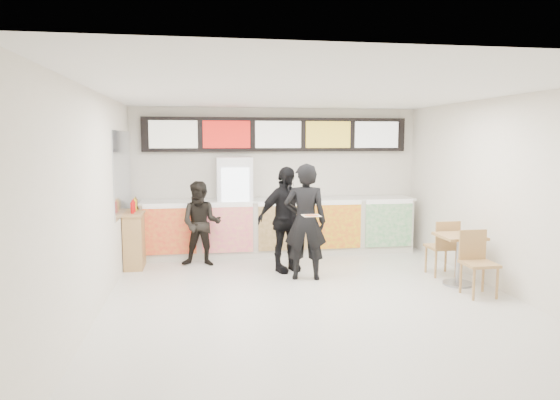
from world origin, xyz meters
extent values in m
plane|color=beige|center=(0.00, 0.00, 0.00)|extent=(7.00, 7.00, 0.00)
plane|color=white|center=(0.00, 0.00, 3.00)|extent=(7.00, 7.00, 0.00)
plane|color=silver|center=(0.00, 3.50, 1.50)|extent=(6.00, 0.00, 6.00)
plane|color=silver|center=(-3.00, 0.00, 1.50)|extent=(0.00, 7.00, 7.00)
plane|color=silver|center=(3.00, 0.00, 1.50)|extent=(0.00, 7.00, 7.00)
cube|color=silver|center=(0.00, 3.10, 0.55)|extent=(5.50, 0.70, 1.10)
cube|color=silver|center=(0.00, 3.10, 1.12)|extent=(5.56, 0.76, 0.04)
cube|color=red|center=(-2.20, 2.72, 0.61)|extent=(0.99, 0.02, 0.90)
cube|color=#FA3780|center=(-1.10, 2.72, 0.61)|extent=(0.99, 0.02, 0.90)
cube|color=brown|center=(0.00, 2.72, 0.61)|extent=(0.99, 0.02, 0.90)
cube|color=yellow|center=(1.10, 2.72, 0.61)|extent=(0.99, 0.02, 0.90)
cube|color=#228B3F|center=(2.20, 2.72, 0.61)|extent=(0.99, 0.02, 0.90)
cube|color=black|center=(0.00, 3.42, 2.45)|extent=(5.50, 0.12, 0.70)
cube|color=silver|center=(-2.12, 3.35, 2.45)|extent=(0.95, 0.02, 0.55)
cube|color=red|center=(-1.06, 3.35, 2.45)|extent=(0.95, 0.02, 0.55)
cube|color=white|center=(0.00, 3.35, 2.45)|extent=(0.95, 0.02, 0.55)
cube|color=gold|center=(1.06, 3.35, 2.45)|extent=(0.95, 0.02, 0.55)
cube|color=white|center=(2.12, 3.35, 2.45)|extent=(0.95, 0.02, 0.55)
cube|color=white|center=(-0.93, 3.12, 1.00)|extent=(0.70, 0.65, 2.00)
cube|color=white|center=(-0.93, 2.78, 1.05)|extent=(0.54, 0.02, 1.50)
cylinder|color=#18852F|center=(-1.14, 2.82, 0.45)|extent=(0.07, 0.07, 0.22)
cylinder|color=orange|center=(-1.00, 2.82, 0.45)|extent=(0.07, 0.07, 0.22)
cylinder|color=red|center=(-0.86, 2.82, 0.45)|extent=(0.07, 0.07, 0.22)
cylinder|color=blue|center=(-0.72, 2.82, 0.45)|extent=(0.07, 0.07, 0.22)
cylinder|color=orange|center=(-1.14, 2.82, 0.83)|extent=(0.07, 0.07, 0.22)
cylinder|color=red|center=(-1.00, 2.82, 0.83)|extent=(0.07, 0.07, 0.22)
cylinder|color=blue|center=(-0.86, 2.82, 0.83)|extent=(0.07, 0.07, 0.22)
cylinder|color=#18852F|center=(-0.72, 2.82, 0.83)|extent=(0.07, 0.07, 0.22)
cylinder|color=red|center=(-1.14, 2.82, 1.21)|extent=(0.07, 0.07, 0.22)
cylinder|color=blue|center=(-1.00, 2.82, 1.21)|extent=(0.07, 0.07, 0.22)
cylinder|color=#18852F|center=(-0.86, 2.82, 1.21)|extent=(0.07, 0.07, 0.22)
cylinder|color=orange|center=(-0.72, 2.82, 1.21)|extent=(0.07, 0.07, 0.22)
cylinder|color=blue|center=(-1.14, 2.82, 1.59)|extent=(0.07, 0.07, 0.22)
cylinder|color=#18852F|center=(-1.00, 2.82, 1.59)|extent=(0.07, 0.07, 0.22)
cylinder|color=orange|center=(-0.86, 2.82, 1.59)|extent=(0.07, 0.07, 0.22)
cylinder|color=red|center=(-0.72, 2.82, 1.59)|extent=(0.07, 0.07, 0.22)
cube|color=#B2B7BF|center=(-2.99, 2.45, 1.75)|extent=(0.01, 2.00, 1.50)
imported|color=black|center=(0.12, 1.18, 0.98)|extent=(0.79, 0.60, 1.95)
imported|color=black|center=(-1.61, 2.38, 0.79)|extent=(0.87, 0.73, 1.58)
imported|color=black|center=(-0.13, 1.74, 0.94)|extent=(1.19, 0.85, 1.88)
cube|color=beige|center=(0.12, 0.73, 1.15)|extent=(0.28, 0.28, 0.01)
cone|color=#CC7233|center=(0.12, 0.73, 1.16)|extent=(0.36, 0.36, 0.02)
cube|color=tan|center=(2.50, 0.45, 0.80)|extent=(0.66, 0.66, 0.04)
cylinder|color=gray|center=(2.50, 0.45, 0.39)|extent=(0.09, 0.09, 0.79)
cylinder|color=gray|center=(2.50, 0.45, 0.02)|extent=(0.48, 0.48, 0.03)
cube|color=tan|center=(2.50, -0.15, 0.49)|extent=(0.46, 0.46, 0.04)
cube|color=tan|center=(2.50, 0.06, 0.75)|extent=(0.44, 0.03, 0.46)
cube|color=tan|center=(2.50, 1.05, 0.49)|extent=(0.46, 0.46, 0.04)
cube|color=tan|center=(2.50, 0.84, 0.75)|extent=(0.44, 0.03, 0.46)
cube|color=tan|center=(-2.82, 2.52, 0.49)|extent=(0.33, 0.87, 0.98)
cube|color=tan|center=(-2.82, 2.52, 1.01)|extent=(0.37, 0.92, 0.04)
cylinder|color=red|center=(-2.82, 2.28, 1.13)|extent=(0.07, 0.07, 0.20)
cylinder|color=red|center=(-2.82, 2.47, 1.13)|extent=(0.07, 0.07, 0.20)
cylinder|color=yellow|center=(-2.82, 2.65, 1.13)|extent=(0.07, 0.07, 0.20)
cylinder|color=brown|center=(-2.82, 2.83, 1.13)|extent=(0.07, 0.07, 0.20)
camera|label=1|loc=(-1.61, -6.88, 2.34)|focal=32.00mm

